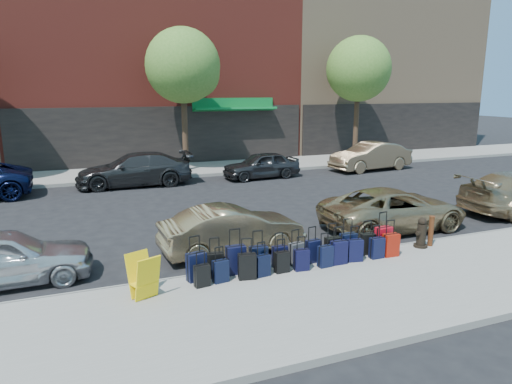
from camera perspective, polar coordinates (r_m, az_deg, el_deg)
name	(u,v)px	position (r m, az deg, el deg)	size (l,w,h in m)	color
ground	(234,220)	(15.57, -2.71, -3.47)	(120.00, 120.00, 0.00)	black
sidewalk_near	(333,296)	(9.98, 9.63, -12.71)	(60.00, 4.00, 0.15)	gray
sidewalk_far	(175,170)	(25.01, -10.08, 2.69)	(60.00, 4.00, 0.15)	gray
curb_near	(292,263)	(11.61, 4.48, -8.84)	(60.00, 0.08, 0.15)	gray
curb_far	(183,177)	(23.06, -9.08, 1.89)	(60.00, 0.08, 0.15)	gray
building_center	(144,1)	(33.01, -13.77, 22.20)	(17.00, 12.85, 20.00)	maroon
building_right	(354,29)	(38.56, 12.10, 19.35)	(15.00, 12.12, 18.00)	#A18262
tree_center	(186,68)	(24.32, -8.80, 15.09)	(3.80, 3.80, 7.27)	black
tree_right	(361,71)	(28.54, 12.95, 14.55)	(3.80, 3.80, 7.27)	black
suitcase_front_0	(196,267)	(10.38, -7.45, -9.23)	(0.46, 0.31, 1.03)	black
suitcase_front_1	(215,265)	(10.52, -5.12, -9.05)	(0.40, 0.25, 0.93)	black
suitcase_front_2	(236,260)	(10.66, -2.53, -8.46)	(0.45, 0.25, 1.07)	black
suitcase_front_3	(259,259)	(10.77, 0.32, -8.36)	(0.42, 0.24, 0.99)	black
suitcase_front_4	(280,257)	(11.05, 2.99, -8.06)	(0.36, 0.21, 0.85)	black
suitcase_front_5	(296,254)	(11.25, 5.07, -7.67)	(0.39, 0.26, 0.88)	#39393E
suitcase_front_6	(313,251)	(11.43, 7.15, -7.34)	(0.40, 0.26, 0.90)	black
suitcase_front_7	(333,248)	(11.65, 9.55, -6.96)	(0.40, 0.23, 0.94)	black
suitcase_front_8	(348,245)	(11.87, 11.47, -6.56)	(0.43, 0.24, 1.01)	black
suitcase_front_9	(367,244)	(12.21, 13.76, -6.31)	(0.40, 0.26, 0.89)	black
suitcase_front_10	(384,239)	(12.49, 15.66, -5.72)	(0.47, 0.29, 1.07)	#A60A1A
suitcase_back_0	(202,276)	(10.09, -6.77, -10.33)	(0.35, 0.23, 0.79)	black
suitcase_back_1	(221,271)	(10.27, -4.45, -9.83)	(0.36, 0.24, 0.81)	black
suitcase_back_2	(247,266)	(10.39, -1.13, -9.26)	(0.43, 0.30, 0.94)	black
suitcase_back_3	(262,265)	(10.55, 0.81, -9.17)	(0.36, 0.24, 0.81)	black
suitcase_back_4	(282,262)	(10.77, 3.25, -8.72)	(0.34, 0.21, 0.80)	black
suitcase_back_5	(302,260)	(10.92, 5.72, -8.43)	(0.36, 0.23, 0.82)	black
suitcase_back_6	(325,256)	(11.20, 8.67, -7.94)	(0.37, 0.23, 0.84)	black
suitcase_back_7	(339,252)	(11.42, 10.30, -7.43)	(0.39, 0.23, 0.93)	black
suitcase_back_8	(355,250)	(11.67, 12.23, -7.12)	(0.41, 0.28, 0.90)	black
suitcase_back_9	(377,248)	(12.01, 14.87, -6.77)	(0.36, 0.21, 0.85)	black
suitcase_back_10	(391,245)	(12.24, 16.50, -6.36)	(0.40, 0.23, 0.94)	#961709
fire_hydrant	(421,233)	(13.15, 19.97, -4.88)	(0.43, 0.37, 0.83)	black
bollard	(431,231)	(13.32, 21.04, -4.52)	(0.15, 0.15, 0.84)	#38190C
display_rack	(144,277)	(9.72, -13.87, -10.23)	(0.69, 0.72, 0.92)	yellow
car_near_0	(3,258)	(11.79, -29.07, -7.18)	(1.53, 3.79, 1.29)	silver
car_near_1	(232,230)	(12.33, -3.00, -4.73)	(1.35, 3.88, 1.28)	tan
car_near_2	(394,209)	(14.99, 16.82, -2.05)	(2.17, 4.71, 1.31)	#9F8961
car_far_1	(134,170)	(21.63, -14.95, 2.73)	(2.10, 5.17, 1.50)	#2E2E30
car_far_2	(261,165)	(22.73, 0.66, 3.38)	(1.55, 3.85, 1.31)	#2E2E31
car_far_3	(371,156)	(25.79, 14.13, 4.35)	(1.62, 4.64, 1.53)	#937B5A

